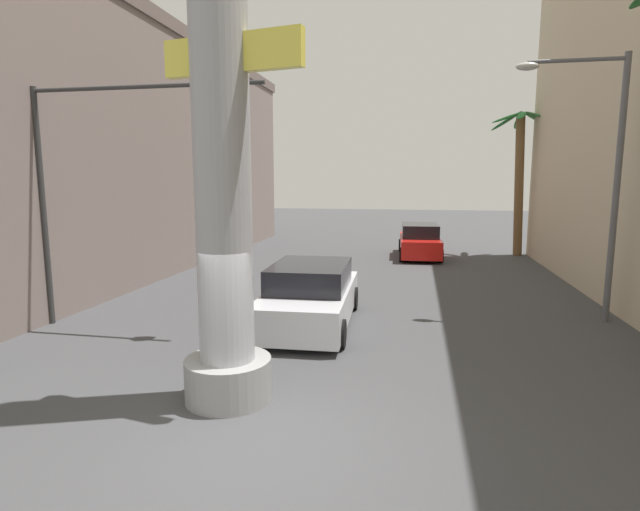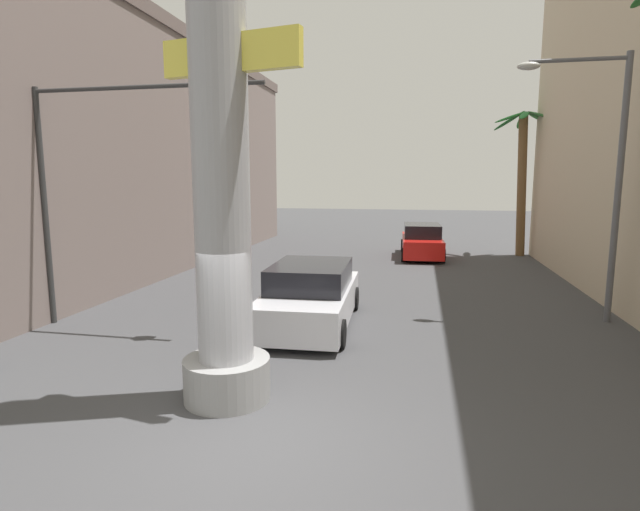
% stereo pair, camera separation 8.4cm
% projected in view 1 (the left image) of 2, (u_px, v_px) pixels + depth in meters
% --- Properties ---
extents(ground_plane, '(92.73, 92.73, 0.00)m').
position_uv_depth(ground_plane, '(350.00, 290.00, 16.53)').
color(ground_plane, '#424244').
extents(building_left, '(8.53, 24.11, 9.58)m').
position_uv_depth(building_left, '(102.00, 152.00, 21.31)').
color(building_left, slate).
rests_on(building_left, ground).
extents(neon_sign_pole, '(2.66, 1.43, 10.42)m').
position_uv_depth(neon_sign_pole, '(221.00, 126.00, 7.67)').
color(neon_sign_pole, '#9E9EA3').
rests_on(neon_sign_pole, ground).
extents(street_lamp, '(2.64, 0.28, 6.66)m').
position_uv_depth(street_lamp, '(600.00, 161.00, 12.40)').
color(street_lamp, '#59595E').
rests_on(street_lamp, ground).
extents(traffic_light_mast, '(5.80, 0.32, 5.82)m').
position_uv_depth(traffic_light_mast, '(106.00, 157.00, 11.76)').
color(traffic_light_mast, '#333333').
rests_on(traffic_light_mast, ground).
extents(car_lead, '(2.25, 4.80, 1.56)m').
position_uv_depth(car_lead, '(310.00, 296.00, 12.49)').
color(car_lead, black).
rests_on(car_lead, ground).
extents(car_far, '(2.07, 4.67, 1.56)m').
position_uv_depth(car_far, '(420.00, 241.00, 23.62)').
color(car_far, black).
rests_on(car_far, ground).
extents(palm_tree_far_right, '(3.20, 3.19, 6.84)m').
position_uv_depth(palm_tree_far_right, '(521.00, 166.00, 23.53)').
color(palm_tree_far_right, brown).
rests_on(palm_tree_far_right, ground).
extents(palm_tree_far_left, '(2.62, 2.67, 9.04)m').
position_uv_depth(palm_tree_far_left, '(217.00, 136.00, 23.98)').
color(palm_tree_far_left, brown).
rests_on(palm_tree_far_left, ground).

